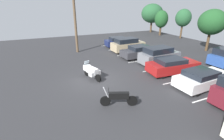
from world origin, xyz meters
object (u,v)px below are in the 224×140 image
Objects in this scene: car_charcoal at (140,52)px; utility_pole at (75,14)px; car_tan at (127,45)px; car_white at (203,78)px; motorcycle_second at (119,98)px; motorcycle_touring at (91,71)px; car_navy at (119,42)px; car_grey at (159,56)px; car_red at (172,65)px.

utility_pole is (-5.36, -6.44, 4.11)m from car_charcoal.
car_tan is 0.48× the size of utility_pole.
utility_pole is at bearing -154.55° from car_white.
motorcycle_second is 0.23× the size of utility_pole.
motorcycle_touring is at bearing -4.90° from utility_pole.
car_tan is 11.47m from car_white.
car_navy is 0.90× the size of car_white.
car_charcoal is (-3.54, 7.20, 0.02)m from motorcycle_touring.
utility_pole reaches higher than motorcycle_touring.
car_grey is 5.63m from car_white.
car_tan is 8.36m from car_red.
car_tan is at bearing -177.40° from car_charcoal.
motorcycle_second is at bearing -91.88° from car_white.
car_grey is (2.83, 0.44, 0.22)m from car_charcoal.
car_grey is at bearing 8.89° from car_charcoal.
car_navy is at bearing -179.50° from car_white.
motorcycle_touring is 0.51× the size of car_grey.
car_white is (3.11, 0.13, -0.03)m from car_red.
car_tan is (2.88, -0.14, 0.16)m from car_navy.
car_grey is at bearing 176.85° from car_white.
car_charcoal is (5.89, -0.01, -0.04)m from car_navy.
car_charcoal is 1.01× the size of car_red.
car_navy reaches higher than motorcycle_second.
car_charcoal is 8.45m from car_white.
car_navy is 11.23m from car_red.
motorcycle_second is at bearing -30.97° from car_tan.
car_navy is 8.73m from car_grey.
car_grey is at bearing 126.37° from motorcycle_second.
car_white is (5.62, -0.31, -0.22)m from car_grey.
car_tan is at bearing 149.03° from motorcycle_second.
car_navy is at bearing -177.15° from car_grey.
car_grey reaches higher than car_charcoal.
utility_pole is (-2.34, -6.30, 3.91)m from car_tan.
car_navy is (-9.43, 7.21, 0.06)m from motorcycle_touring.
car_charcoal is at bearing 140.07° from motorcycle_second.
car_charcoal is 9.33m from utility_pole.
utility_pole is (-10.70, -6.43, 4.08)m from car_red.
car_charcoal is 0.52× the size of utility_pole.
motorcycle_touring is 1.00× the size of motorcycle_second.
car_navy reaches higher than motorcycle_touring.
motorcycle_touring is 7.42m from car_red.
motorcycle_touring reaches higher than motorcycle_second.
car_charcoal is at bearing 50.22° from utility_pole.
motorcycle_second is at bearing -53.63° from car_grey.
motorcycle_touring is at bearing -37.39° from car_navy.
car_white is at bearing 1.35° from car_tan.
motorcycle_touring is at bearing -47.15° from car_tan.
car_grey is at bearing 2.85° from car_navy.
car_grey is at bearing 95.31° from motorcycle_touring.
car_red is (-2.88, 6.88, 0.16)m from motorcycle_second.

